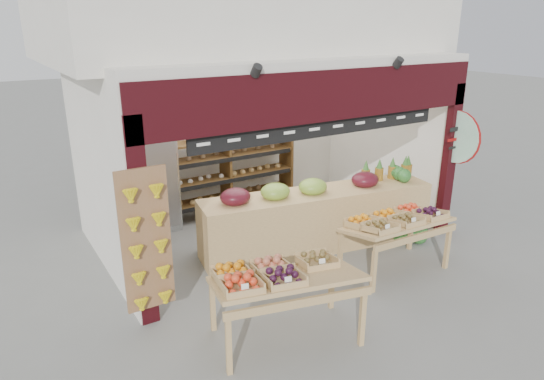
{
  "coord_description": "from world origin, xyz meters",
  "views": [
    {
      "loc": [
        -4.23,
        -6.38,
        3.6
      ],
      "look_at": [
        -0.38,
        -0.2,
        1.08
      ],
      "focal_mm": 32.0,
      "sensor_mm": 36.0,
      "label": 1
    }
  ],
  "objects_px": {
    "cardboard_stack": "(224,237)",
    "mid_counter": "(317,217)",
    "back_shelving": "(225,157)",
    "display_table_right": "(396,221)",
    "display_table_left": "(276,276)",
    "watermelon_pile": "(407,229)",
    "refrigerator": "(153,177)"
  },
  "relations": [
    {
      "from": "cardboard_stack",
      "to": "mid_counter",
      "type": "relative_size",
      "value": 0.23
    },
    {
      "from": "cardboard_stack",
      "to": "mid_counter",
      "type": "xyz_separation_m",
      "value": [
        1.36,
        -0.76,
        0.32
      ]
    },
    {
      "from": "back_shelving",
      "to": "display_table_right",
      "type": "bearing_deg",
      "value": -72.41
    },
    {
      "from": "display_table_left",
      "to": "watermelon_pile",
      "type": "bearing_deg",
      "value": 18.54
    },
    {
      "from": "back_shelving",
      "to": "display_table_right",
      "type": "xyz_separation_m",
      "value": [
        1.1,
        -3.46,
        -0.36
      ]
    },
    {
      "from": "refrigerator",
      "to": "watermelon_pile",
      "type": "height_order",
      "value": "refrigerator"
    },
    {
      "from": "back_shelving",
      "to": "display_table_right",
      "type": "distance_m",
      "value": 3.65
    },
    {
      "from": "cardboard_stack",
      "to": "watermelon_pile",
      "type": "relative_size",
      "value": 1.38
    },
    {
      "from": "refrigerator",
      "to": "display_table_right",
      "type": "bearing_deg",
      "value": -51.08
    },
    {
      "from": "back_shelving",
      "to": "display_table_left",
      "type": "xyz_separation_m",
      "value": [
        -1.37,
        -3.98,
        -0.31
      ]
    },
    {
      "from": "back_shelving",
      "to": "mid_counter",
      "type": "relative_size",
      "value": 0.71
    },
    {
      "from": "refrigerator",
      "to": "display_table_left",
      "type": "relative_size",
      "value": 1.04
    },
    {
      "from": "refrigerator",
      "to": "mid_counter",
      "type": "height_order",
      "value": "refrigerator"
    },
    {
      "from": "refrigerator",
      "to": "watermelon_pile",
      "type": "distance_m",
      "value": 4.61
    },
    {
      "from": "cardboard_stack",
      "to": "mid_counter",
      "type": "distance_m",
      "value": 1.59
    },
    {
      "from": "display_table_left",
      "to": "display_table_right",
      "type": "bearing_deg",
      "value": 11.84
    },
    {
      "from": "cardboard_stack",
      "to": "display_table_left",
      "type": "height_order",
      "value": "display_table_left"
    },
    {
      "from": "display_table_right",
      "to": "watermelon_pile",
      "type": "bearing_deg",
      "value": 32.98
    },
    {
      "from": "refrigerator",
      "to": "display_table_right",
      "type": "distance_m",
      "value": 4.33
    },
    {
      "from": "back_shelving",
      "to": "watermelon_pile",
      "type": "relative_size",
      "value": 4.27
    },
    {
      "from": "refrigerator",
      "to": "cardboard_stack",
      "type": "xyz_separation_m",
      "value": [
        0.66,
        -1.49,
        -0.76
      ]
    },
    {
      "from": "cardboard_stack",
      "to": "display_table_left",
      "type": "bearing_deg",
      "value": -102.81
    },
    {
      "from": "display_table_left",
      "to": "back_shelving",
      "type": "bearing_deg",
      "value": 71.06
    },
    {
      "from": "cardboard_stack",
      "to": "display_table_right",
      "type": "xyz_separation_m",
      "value": [
        1.89,
        -2.01,
        0.57
      ]
    },
    {
      "from": "cardboard_stack",
      "to": "refrigerator",
      "type": "bearing_deg",
      "value": 113.94
    },
    {
      "from": "watermelon_pile",
      "to": "cardboard_stack",
      "type": "bearing_deg",
      "value": 154.63
    },
    {
      "from": "refrigerator",
      "to": "watermelon_pile",
      "type": "relative_size",
      "value": 2.9
    },
    {
      "from": "cardboard_stack",
      "to": "display_table_right",
      "type": "distance_m",
      "value": 2.82
    },
    {
      "from": "display_table_left",
      "to": "display_table_right",
      "type": "height_order",
      "value": "display_table_left"
    },
    {
      "from": "display_table_right",
      "to": "refrigerator",
      "type": "bearing_deg",
      "value": 126.13
    },
    {
      "from": "back_shelving",
      "to": "refrigerator",
      "type": "relative_size",
      "value": 1.47
    },
    {
      "from": "back_shelving",
      "to": "mid_counter",
      "type": "xyz_separation_m",
      "value": [
        0.57,
        -2.21,
        -0.61
      ]
    }
  ]
}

